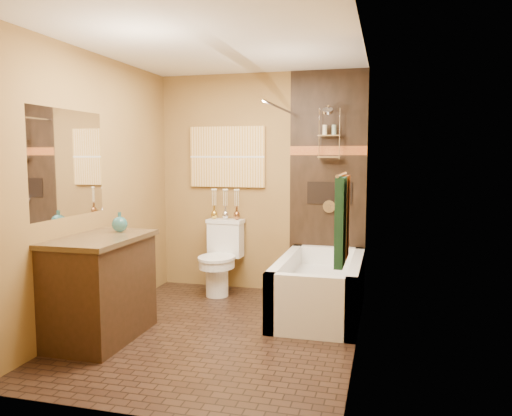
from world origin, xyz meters
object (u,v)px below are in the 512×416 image
(bathtub, at_px, (320,292))
(toilet, at_px, (221,257))
(sunset_painting, at_px, (227,157))
(vanity, at_px, (100,288))

(bathtub, height_order, toilet, toilet)
(sunset_painting, height_order, bathtub, sunset_painting)
(sunset_painting, bearing_deg, toilet, -90.00)
(sunset_painting, bearing_deg, bathtub, -31.31)
(bathtub, bearing_deg, sunset_painting, 148.69)
(bathtub, height_order, vanity, vanity)
(sunset_painting, xyz_separation_m, toilet, (-0.00, -0.27, -1.13))
(sunset_painting, height_order, toilet, sunset_painting)
(bathtub, distance_m, toilet, 1.29)
(vanity, bearing_deg, bathtub, 33.45)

